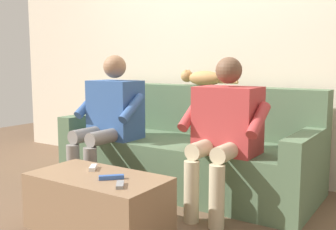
{
  "coord_description": "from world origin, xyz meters",
  "views": [
    {
      "loc": [
        -1.64,
        2.67,
        1.02
      ],
      "look_at": [
        0.0,
        0.16,
        0.63
      ],
      "focal_mm": 42.6,
      "sensor_mm": 36.0,
      "label": 1
    }
  ],
  "objects": [
    {
      "name": "remote_white",
      "position": [
        0.12,
        0.85,
        0.36
      ],
      "size": [
        0.1,
        0.12,
        0.02
      ],
      "primitive_type": "cube",
      "rotation": [
        0.0,
        0.0,
        5.32
      ],
      "color": "white",
      "rests_on": "coffee_table"
    },
    {
      "name": "back_wall",
      "position": [
        0.0,
        -0.66,
        1.35
      ],
      "size": [
        5.21,
        0.06,
        2.69
      ],
      "primitive_type": "cube",
      "color": "beige",
      "rests_on": "ground"
    },
    {
      "name": "remote_blue",
      "position": [
        -0.12,
        0.96,
        0.36
      ],
      "size": [
        0.13,
        0.13,
        0.02
      ],
      "primitive_type": "cube",
      "rotation": [
        0.0,
        0.0,
        0.79
      ],
      "color": "#3860B7",
      "rests_on": "coffee_table"
    },
    {
      "name": "person_left_seated",
      "position": [
        -0.5,
        0.23,
        0.6
      ],
      "size": [
        0.57,
        0.53,
        1.06
      ],
      "color": "#B23838",
      "rests_on": "ground"
    },
    {
      "name": "ground_plane",
      "position": [
        0.0,
        0.6,
        0.0
      ],
      "size": [
        8.0,
        8.0,
        0.0
      ],
      "primitive_type": "plane",
      "color": "brown"
    },
    {
      "name": "cat_on_backrest",
      "position": [
        0.03,
        -0.42,
        0.89
      ],
      "size": [
        0.55,
        0.14,
        0.14
      ],
      "color": "#B7844C",
      "rests_on": "couch"
    },
    {
      "name": "person_right_seated",
      "position": [
        0.5,
        0.25,
        0.61
      ],
      "size": [
        0.55,
        0.59,
        1.09
      ],
      "color": "#335693",
      "rests_on": "ground"
    },
    {
      "name": "coffee_table",
      "position": [
        0.0,
        0.94,
        0.17
      ],
      "size": [
        0.85,
        0.46,
        0.35
      ],
      "color": "#8C6B4C",
      "rests_on": "ground"
    },
    {
      "name": "couch",
      "position": [
        0.0,
        -0.16,
        0.29
      ],
      "size": [
        2.09,
        0.85,
        0.82
      ],
      "color": "#516B4C",
      "rests_on": "ground"
    },
    {
      "name": "remote_gray",
      "position": [
        -0.25,
        1.03,
        0.36
      ],
      "size": [
        0.1,
        0.12,
        0.02
      ],
      "primitive_type": "cube",
      "rotation": [
        0.0,
        0.0,
        5.36
      ],
      "color": "gray",
      "rests_on": "coffee_table"
    }
  ]
}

